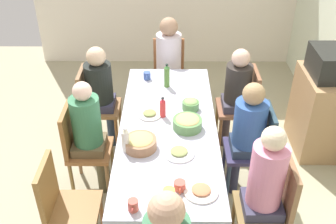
# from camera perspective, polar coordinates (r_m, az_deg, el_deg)

# --- Properties ---
(ground_plane) EXTENTS (6.69, 6.69, 0.00)m
(ground_plane) POSITION_cam_1_polar(r_m,az_deg,el_deg) (4.06, 0.00, -10.42)
(ground_plane) COLOR tan
(dining_table) EXTENTS (2.22, 0.88, 0.73)m
(dining_table) POSITION_cam_1_polar(r_m,az_deg,el_deg) (3.64, 0.00, -2.95)
(dining_table) COLOR silver
(dining_table) RESTS_ON ground_plane
(chair_0) EXTENTS (0.40, 0.40, 0.90)m
(chair_0) POSITION_cam_1_polar(r_m,az_deg,el_deg) (3.82, -12.41, -4.60)
(chair_0) COLOR #955E32
(chair_0) RESTS_ON ground_plane
(person_0) EXTENTS (0.30, 0.30, 1.18)m
(person_0) POSITION_cam_1_polar(r_m,az_deg,el_deg) (3.69, -11.33, -2.44)
(person_0) COLOR brown
(person_0) RESTS_ON ground_plane
(chair_2) EXTENTS (0.40, 0.40, 0.90)m
(chair_2) POSITION_cam_1_polar(r_m,az_deg,el_deg) (4.98, 0.11, 5.94)
(chair_2) COLOR olive
(chair_2) RESTS_ON ground_plane
(person_2) EXTENTS (0.30, 0.30, 1.23)m
(person_2) POSITION_cam_1_polar(r_m,az_deg,el_deg) (4.79, 0.10, 7.85)
(person_2) COLOR brown
(person_2) RESTS_ON ground_plane
(chair_3) EXTENTS (0.40, 0.40, 0.90)m
(chair_3) POSITION_cam_1_polar(r_m,az_deg,el_deg) (3.81, 12.44, -4.69)
(chair_3) COLOR #332F54
(chair_3) RESTS_ON ground_plane
(person_3) EXTENTS (0.30, 0.30, 1.17)m
(person_3) POSITION_cam_1_polar(r_m,az_deg,el_deg) (3.68, 11.40, -2.37)
(person_3) COLOR #2E2F48
(person_3) RESTS_ON ground_plane
(chair_4) EXTENTS (0.40, 0.40, 0.90)m
(chair_4) POSITION_cam_1_polar(r_m,az_deg,el_deg) (4.41, -10.63, 1.34)
(chair_4) COLOR olive
(chair_4) RESTS_ON ground_plane
(person_4) EXTENTS (0.30, 0.30, 1.17)m
(person_4) POSITION_cam_1_polar(r_m,az_deg,el_deg) (4.30, -9.68, 3.45)
(person_4) COLOR #343B50
(person_4) RESTS_ON ground_plane
(chair_5) EXTENTS (0.40, 0.40, 0.90)m
(chair_5) POSITION_cam_1_polar(r_m,az_deg,el_deg) (3.29, -14.85, -12.56)
(chair_5) COLOR olive
(chair_5) RESTS_ON ground_plane
(chair_6) EXTENTS (0.40, 0.40, 0.90)m
(chair_6) POSITION_cam_1_polar(r_m,az_deg,el_deg) (3.28, 14.73, -12.70)
(chair_6) COLOR olive
(chair_6) RESTS_ON ground_plane
(person_6) EXTENTS (0.30, 0.30, 1.25)m
(person_6) POSITION_cam_1_polar(r_m,az_deg,el_deg) (3.11, 13.63, -10.02)
(person_6) COLOR #30304D
(person_6) RESTS_ON ground_plane
(chair_7) EXTENTS (0.40, 0.40, 0.90)m
(chair_7) POSITION_cam_1_polar(r_m,az_deg,el_deg) (4.40, 10.77, 1.27)
(chair_7) COLOR #8F593D
(chair_7) RESTS_ON ground_plane
(person_7) EXTENTS (0.30, 0.30, 1.15)m
(person_7) POSITION_cam_1_polar(r_m,az_deg,el_deg) (4.30, 9.79, 3.21)
(person_7) COLOR #423639
(person_7) RESTS_ON ground_plane
(plate_0) EXTENTS (0.26, 0.26, 0.04)m
(plate_0) POSITION_cam_1_polar(r_m,az_deg,el_deg) (3.27, 1.59, -5.82)
(plate_0) COLOR white
(plate_0) RESTS_ON dining_table
(plate_1) EXTENTS (0.26, 0.26, 0.04)m
(plate_1) POSITION_cam_1_polar(r_m,az_deg,el_deg) (2.96, 4.78, -11.21)
(plate_1) COLOR silver
(plate_1) RESTS_ON dining_table
(plate_2) EXTENTS (0.22, 0.22, 0.04)m
(plate_2) POSITION_cam_1_polar(r_m,az_deg,el_deg) (3.73, -2.66, -0.29)
(plate_2) COLOR silver
(plate_2) RESTS_ON dining_table
(bowl_0) EXTENTS (0.27, 0.27, 0.11)m
(bowl_0) POSITION_cam_1_polar(r_m,az_deg,el_deg) (3.31, -4.00, -4.41)
(bowl_0) COLOR #926646
(bowl_0) RESTS_ON dining_table
(bowl_1) EXTENTS (0.16, 0.16, 0.10)m
(bowl_1) POSITION_cam_1_polar(r_m,az_deg,el_deg) (3.80, 3.28, 1.09)
(bowl_1) COLOR #568848
(bowl_1) RESTS_ON dining_table
(bowl_2) EXTENTS (0.26, 0.26, 0.11)m
(bowl_2) POSITION_cam_1_polar(r_m,az_deg,el_deg) (3.54, 2.81, -1.55)
(bowl_2) COLOR #56854A
(bowl_2) RESTS_ON dining_table
(cup_0) EXTENTS (0.12, 0.09, 0.07)m
(cup_0) POSITION_cam_1_polar(r_m,az_deg,el_deg) (2.95, 1.70, -10.58)
(cup_0) COLOR #D25144
(cup_0) RESTS_ON dining_table
(cup_1) EXTENTS (0.11, 0.08, 0.08)m
(cup_1) POSITION_cam_1_polar(r_m,az_deg,el_deg) (4.32, -3.04, 5.25)
(cup_1) COLOR #3C57A2
(cup_1) RESTS_ON dining_table
(cup_2) EXTENTS (0.11, 0.07, 0.09)m
(cup_2) POSITION_cam_1_polar(r_m,az_deg,el_deg) (2.82, -5.05, -13.26)
(cup_2) COLOR #C35245
(cup_2) RESTS_ON dining_table
(cup_3) EXTENTS (0.12, 0.08, 0.09)m
(cup_3) POSITION_cam_1_polar(r_m,az_deg,el_deg) (2.88, 0.13, -11.76)
(cup_3) COLOR yellow
(cup_3) RESTS_ON dining_table
(bottle_0) EXTENTS (0.07, 0.07, 0.23)m
(bottle_0) POSITION_cam_1_polar(r_m,az_deg,el_deg) (3.26, -6.09, -4.03)
(bottle_0) COLOR silver
(bottle_0) RESTS_ON dining_table
(bottle_1) EXTENTS (0.05, 0.05, 0.21)m
(bottle_1) POSITION_cam_1_polar(r_m,az_deg,el_deg) (3.66, -0.76, 0.62)
(bottle_1) COLOR red
(bottle_1) RESTS_ON dining_table
(bottle_2) EXTENTS (0.06, 0.06, 0.26)m
(bottle_2) POSITION_cam_1_polar(r_m,az_deg,el_deg) (4.14, -0.16, 5.19)
(bottle_2) COLOR #4B772E
(bottle_2) RESTS_ON dining_table
(side_cabinet) EXTENTS (0.70, 0.44, 0.90)m
(side_cabinet) POSITION_cam_1_polar(r_m,az_deg,el_deg) (4.59, 20.80, -0.02)
(side_cabinet) COLOR tan
(side_cabinet) RESTS_ON ground_plane
(microwave) EXTENTS (0.48, 0.36, 0.28)m
(microwave) POSITION_cam_1_polar(r_m,az_deg,el_deg) (4.31, 22.36, 6.52)
(microwave) COLOR black
(microwave) RESTS_ON side_cabinet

